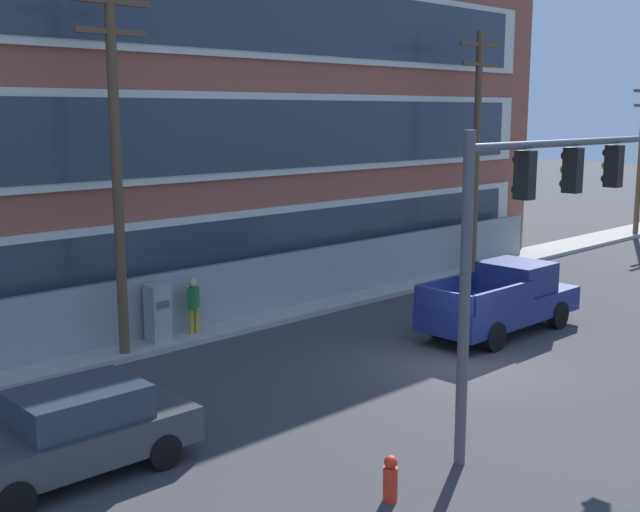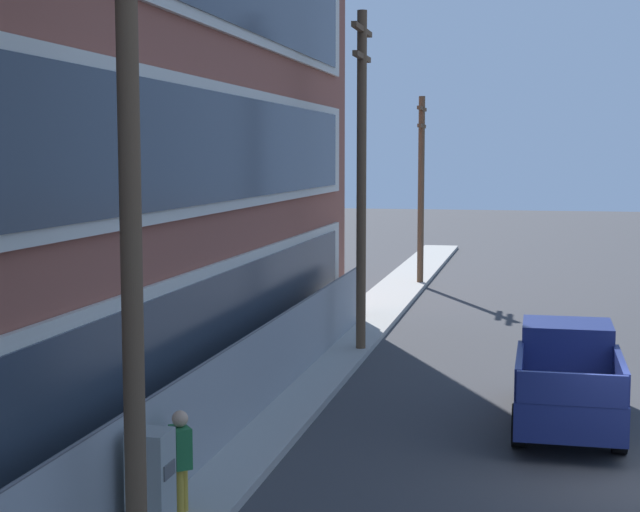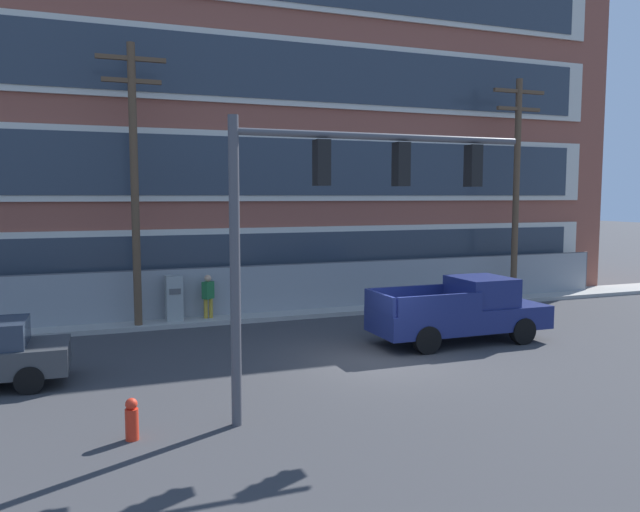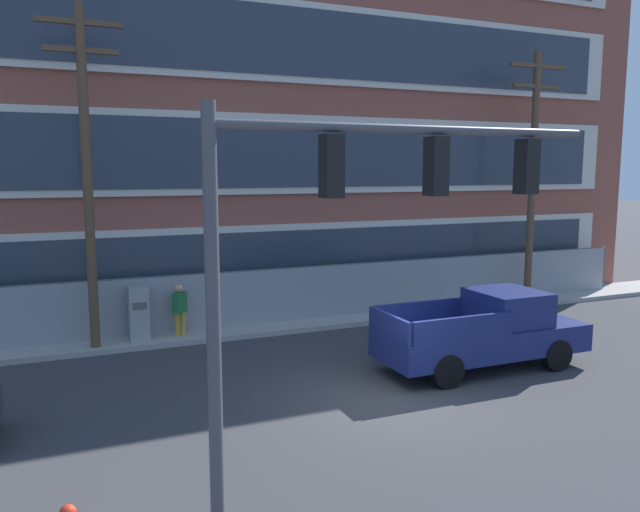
{
  "view_description": "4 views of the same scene",
  "coord_description": "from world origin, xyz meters",
  "px_view_note": "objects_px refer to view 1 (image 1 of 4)",
  "views": [
    {
      "loc": [
        -15.93,
        -11.2,
        6.23
      ],
      "look_at": [
        -0.73,
        4.38,
        2.3
      ],
      "focal_mm": 45.0,
      "sensor_mm": 36.0,
      "label": 1
    },
    {
      "loc": [
        -16.45,
        1.76,
        5.38
      ],
      "look_at": [
        -1.39,
        5.08,
        3.78
      ],
      "focal_mm": 55.0,
      "sensor_mm": 36.0,
      "label": 2
    },
    {
      "loc": [
        -7.4,
        -14.82,
        4.43
      ],
      "look_at": [
        -0.95,
        2.01,
        2.69
      ],
      "focal_mm": 35.0,
      "sensor_mm": 36.0,
      "label": 3
    },
    {
      "loc": [
        -6.63,
        -11.46,
        5.04
      ],
      "look_at": [
        -0.56,
        2.71,
        2.89
      ],
      "focal_mm": 35.0,
      "sensor_mm": 36.0,
      "label": 4
    }
  ],
  "objects_px": {
    "electrical_cabinet": "(158,316)",
    "fire_hydrant": "(390,479)",
    "sedan_dark_grey": "(73,432)",
    "utility_pole_near_corner": "(116,159)",
    "utility_pole_midblock": "(477,144)",
    "pedestrian_near_cabinet": "(194,304)",
    "pickup_truck_navy": "(503,300)",
    "traffic_signal_mast": "(533,212)"
  },
  "relations": [
    {
      "from": "pedestrian_near_cabinet",
      "to": "fire_hydrant",
      "type": "xyz_separation_m",
      "value": [
        -3.32,
        -10.06,
        -0.59
      ]
    },
    {
      "from": "traffic_signal_mast",
      "to": "pedestrian_near_cabinet",
      "type": "bearing_deg",
      "value": 94.19
    },
    {
      "from": "utility_pole_midblock",
      "to": "electrical_cabinet",
      "type": "bearing_deg",
      "value": 178.32
    },
    {
      "from": "pickup_truck_navy",
      "to": "utility_pole_midblock",
      "type": "bearing_deg",
      "value": 41.19
    },
    {
      "from": "traffic_signal_mast",
      "to": "pedestrian_near_cabinet",
      "type": "relative_size",
      "value": 3.81
    },
    {
      "from": "pickup_truck_navy",
      "to": "sedan_dark_grey",
      "type": "bearing_deg",
      "value": 179.83
    },
    {
      "from": "sedan_dark_grey",
      "to": "utility_pole_midblock",
      "type": "relative_size",
      "value": 0.48
    },
    {
      "from": "utility_pole_near_corner",
      "to": "pedestrian_near_cabinet",
      "type": "distance_m",
      "value": 4.77
    },
    {
      "from": "sedan_dark_grey",
      "to": "electrical_cabinet",
      "type": "relative_size",
      "value": 2.53
    },
    {
      "from": "electrical_cabinet",
      "to": "fire_hydrant",
      "type": "xyz_separation_m",
      "value": [
        -2.15,
        -10.04,
        -0.48
      ]
    },
    {
      "from": "pickup_truck_navy",
      "to": "utility_pole_midblock",
      "type": "xyz_separation_m",
      "value": [
        5.98,
        5.24,
        4.1
      ]
    },
    {
      "from": "utility_pole_near_corner",
      "to": "pickup_truck_navy",
      "type": "bearing_deg",
      "value": -30.41
    },
    {
      "from": "pickup_truck_navy",
      "to": "pedestrian_near_cabinet",
      "type": "bearing_deg",
      "value": 139.72
    },
    {
      "from": "utility_pole_near_corner",
      "to": "utility_pole_midblock",
      "type": "xyz_separation_m",
      "value": [
        15.06,
        -0.09,
        -0.05
      ]
    },
    {
      "from": "sedan_dark_grey",
      "to": "pedestrian_near_cabinet",
      "type": "distance_m",
      "value": 8.62
    },
    {
      "from": "utility_pole_midblock",
      "to": "fire_hydrant",
      "type": "distance_m",
      "value": 19.24
    },
    {
      "from": "fire_hydrant",
      "to": "pedestrian_near_cabinet",
      "type": "bearing_deg",
      "value": 71.73
    },
    {
      "from": "traffic_signal_mast",
      "to": "pickup_truck_navy",
      "type": "distance_m",
      "value": 8.13
    },
    {
      "from": "utility_pole_near_corner",
      "to": "fire_hydrant",
      "type": "height_order",
      "value": "utility_pole_near_corner"
    },
    {
      "from": "utility_pole_near_corner",
      "to": "electrical_cabinet",
      "type": "distance_m",
      "value": 4.41
    },
    {
      "from": "fire_hydrant",
      "to": "utility_pole_near_corner",
      "type": "bearing_deg",
      "value": 84.58
    },
    {
      "from": "electrical_cabinet",
      "to": "pedestrian_near_cabinet",
      "type": "height_order",
      "value": "electrical_cabinet"
    },
    {
      "from": "sedan_dark_grey",
      "to": "utility_pole_midblock",
      "type": "height_order",
      "value": "utility_pole_midblock"
    },
    {
      "from": "utility_pole_near_corner",
      "to": "utility_pole_midblock",
      "type": "height_order",
      "value": "utility_pole_near_corner"
    },
    {
      "from": "traffic_signal_mast",
      "to": "sedan_dark_grey",
      "type": "distance_m",
      "value": 9.21
    },
    {
      "from": "utility_pole_midblock",
      "to": "fire_hydrant",
      "type": "height_order",
      "value": "utility_pole_midblock"
    },
    {
      "from": "sedan_dark_grey",
      "to": "utility_pole_near_corner",
      "type": "bearing_deg",
      "value": 51.98
    },
    {
      "from": "electrical_cabinet",
      "to": "pickup_truck_navy",
      "type": "bearing_deg",
      "value": -35.7
    },
    {
      "from": "sedan_dark_grey",
      "to": "electrical_cabinet",
      "type": "bearing_deg",
      "value": 46.29
    },
    {
      "from": "pedestrian_near_cabinet",
      "to": "electrical_cabinet",
      "type": "bearing_deg",
      "value": -179.19
    },
    {
      "from": "utility_pole_near_corner",
      "to": "electrical_cabinet",
      "type": "relative_size",
      "value": 5.41
    },
    {
      "from": "sedan_dark_grey",
      "to": "electrical_cabinet",
      "type": "height_order",
      "value": "electrical_cabinet"
    },
    {
      "from": "sedan_dark_grey",
      "to": "pickup_truck_navy",
      "type": "bearing_deg",
      "value": -0.17
    },
    {
      "from": "traffic_signal_mast",
      "to": "pedestrian_near_cabinet",
      "type": "xyz_separation_m",
      "value": [
        -0.73,
        10.0,
        -3.4
      ]
    },
    {
      "from": "sedan_dark_grey",
      "to": "fire_hydrant",
      "type": "xyz_separation_m",
      "value": [
        3.21,
        -4.44,
        -0.42
      ]
    },
    {
      "from": "utility_pole_midblock",
      "to": "pedestrian_near_cabinet",
      "type": "distance_m",
      "value": 13.31
    },
    {
      "from": "sedan_dark_grey",
      "to": "utility_pole_near_corner",
      "type": "distance_m",
      "value": 7.96
    },
    {
      "from": "utility_pole_midblock",
      "to": "pedestrian_near_cabinet",
      "type": "relative_size",
      "value": 5.41
    },
    {
      "from": "traffic_signal_mast",
      "to": "pedestrian_near_cabinet",
      "type": "distance_m",
      "value": 10.59
    },
    {
      "from": "pedestrian_near_cabinet",
      "to": "fire_hydrant",
      "type": "distance_m",
      "value": 10.61
    },
    {
      "from": "traffic_signal_mast",
      "to": "electrical_cabinet",
      "type": "distance_m",
      "value": 10.76
    },
    {
      "from": "pickup_truck_navy",
      "to": "utility_pole_midblock",
      "type": "height_order",
      "value": "utility_pole_midblock"
    }
  ]
}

